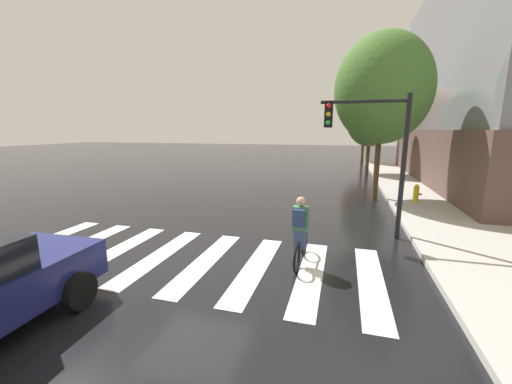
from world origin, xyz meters
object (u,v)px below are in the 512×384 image
Objects in this scene: fire_hydrant at (416,193)px; street_tree_near at (383,89)px; cyclist at (300,231)px; traffic_light_near at (374,142)px; street_tree_far at (365,115)px; street_tree_mid at (370,120)px.

street_tree_near reaches higher than fire_hydrant.
traffic_light_near is at bearing 56.72° from cyclist.
cyclist is 25.49m from street_tree_far.
traffic_light_near is 5.67m from fire_hydrant.
traffic_light_near is at bearing -115.70° from fire_hydrant.
street_tree_far is (2.66, 25.08, 3.73)m from cyclist.
street_tree_mid is 8.69m from street_tree_far.
traffic_light_near is 22.53m from street_tree_far.
street_tree_mid reaches higher than traffic_light_near.
street_tree_far reaches higher than street_tree_mid.
street_tree_near reaches higher than traffic_light_near.
street_tree_mid is (-1.41, 9.13, 3.35)m from fire_hydrant.
fire_hydrant is (3.97, 7.28, -0.31)m from cyclist.
street_tree_near is 8.57m from street_tree_mid.
cyclist is 9.21m from street_tree_near.
street_tree_mid is at bearing 81.13° from cyclist.
street_tree_mid reaches higher than fire_hydrant.
street_tree_mid is at bearing -90.64° from street_tree_far.
street_tree_mid is (0.19, 8.51, -1.04)m from street_tree_near.
street_tree_near is (2.37, 7.91, 4.08)m from cyclist.
traffic_light_near reaches higher than cyclist.
street_tree_near reaches higher than street_tree_far.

